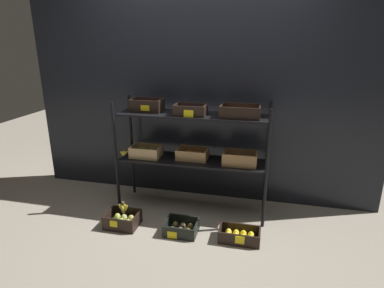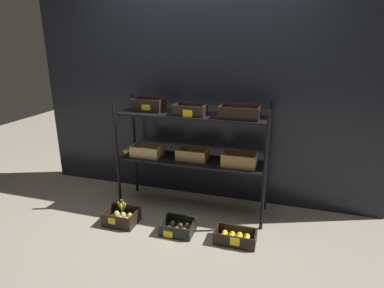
# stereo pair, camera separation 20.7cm
# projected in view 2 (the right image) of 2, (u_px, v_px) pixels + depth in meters

# --- Properties ---
(ground_plane) EXTENTS (10.00, 10.00, 0.00)m
(ground_plane) POSITION_uv_depth(u_px,v_px,m) (192.00, 207.00, 3.54)
(ground_plane) COLOR gray
(storefront_wall) EXTENTS (3.93, 0.12, 2.39)m
(storefront_wall) POSITION_uv_depth(u_px,v_px,m) (203.00, 94.00, 3.54)
(storefront_wall) COLOR black
(storefront_wall) RESTS_ON ground_plane
(display_rack) EXTENTS (1.65, 0.44, 1.18)m
(display_rack) POSITION_uv_depth(u_px,v_px,m) (193.00, 138.00, 3.29)
(display_rack) COLOR black
(display_rack) RESTS_ON ground_plane
(crate_ground_pear) EXTENTS (0.32, 0.26, 0.14)m
(crate_ground_pear) POSITION_uv_depth(u_px,v_px,m) (121.00, 218.00, 3.22)
(crate_ground_pear) COLOR black
(crate_ground_pear) RESTS_ON ground_plane
(crate_ground_kiwi) EXTENTS (0.31, 0.26, 0.12)m
(crate_ground_kiwi) POSITION_uv_depth(u_px,v_px,m) (178.00, 228.00, 3.07)
(crate_ground_kiwi) COLOR black
(crate_ground_kiwi) RESTS_ON ground_plane
(crate_ground_lemon) EXTENTS (0.38, 0.21, 0.12)m
(crate_ground_lemon) POSITION_uv_depth(u_px,v_px,m) (235.00, 238.00, 2.92)
(crate_ground_lemon) COLOR black
(crate_ground_lemon) RESTS_ON ground_plane
(banana_bunch_loose) EXTENTS (0.12, 0.04, 0.13)m
(banana_bunch_loose) POSITION_uv_depth(u_px,v_px,m) (122.00, 206.00, 3.17)
(banana_bunch_loose) COLOR brown
(banana_bunch_loose) RESTS_ON crate_ground_pear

